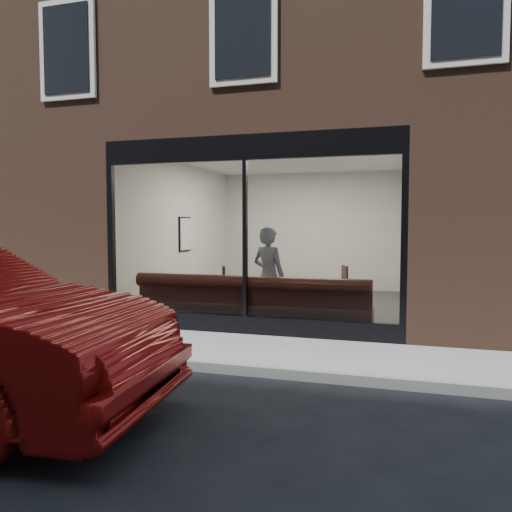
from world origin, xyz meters
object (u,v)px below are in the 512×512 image
(cafe_chair_left, at_px, (214,302))
(cafe_chair_right, at_px, (335,301))
(banquette, at_px, (252,316))
(cafe_table_left, at_px, (219,278))
(person, at_px, (269,277))
(cafe_table_right, at_px, (341,281))

(cafe_chair_left, xyz_separation_m, cafe_chair_right, (2.31, 0.81, 0.00))
(cafe_chair_right, bearing_deg, banquette, 38.74)
(cafe_table_left, bearing_deg, cafe_chair_right, 24.81)
(cafe_table_left, height_order, cafe_chair_left, cafe_table_left)
(banquette, bearing_deg, cafe_chair_left, 133.84)
(banquette, xyz_separation_m, person, (0.20, 0.33, 0.65))
(cafe_chair_left, bearing_deg, cafe_table_left, 111.83)
(cafe_table_left, relative_size, cafe_chair_right, 1.47)
(cafe_chair_left, relative_size, cafe_chair_right, 1.02)
(cafe_chair_left, bearing_deg, cafe_table_right, 153.55)
(cafe_table_right, bearing_deg, cafe_chair_right, 103.91)
(person, xyz_separation_m, cafe_table_left, (-1.19, 0.72, -0.13))
(person, bearing_deg, cafe_chair_left, -11.67)
(cafe_table_left, relative_size, cafe_table_right, 0.99)
(banquette, distance_m, cafe_chair_left, 1.70)
(cafe_table_right, bearing_deg, cafe_chair_left, 177.49)
(cafe_chair_left, bearing_deg, person, 122.92)
(cafe_chair_right, bearing_deg, person, 39.11)
(person, height_order, cafe_chair_left, person)
(person, relative_size, cafe_chair_left, 4.63)
(banquette, bearing_deg, person, 59.07)
(person, distance_m, cafe_chair_right, 2.04)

